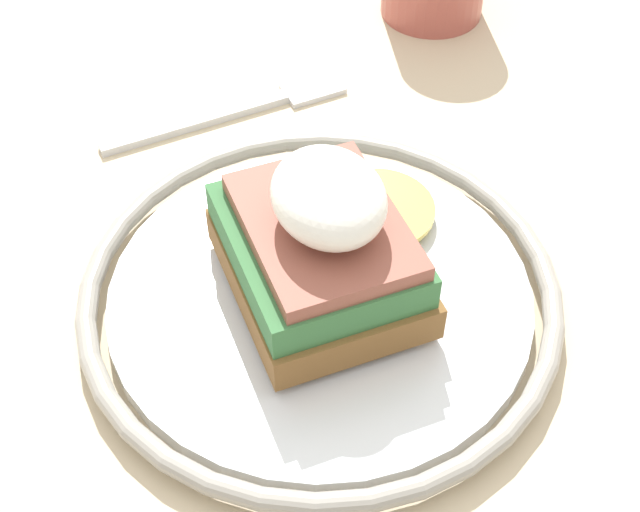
# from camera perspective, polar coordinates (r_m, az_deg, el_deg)

# --- Properties ---
(dining_table) EXTENTS (0.90, 0.77, 0.75)m
(dining_table) POSITION_cam_1_polar(r_m,az_deg,el_deg) (0.54, -1.49, -11.77)
(dining_table) COLOR #C6B28E
(dining_table) RESTS_ON ground_plane
(plate) EXTENTS (0.23, 0.23, 0.02)m
(plate) POSITION_cam_1_polar(r_m,az_deg,el_deg) (0.43, -0.00, -2.45)
(plate) COLOR silver
(plate) RESTS_ON dining_table
(sandwich) EXTENTS (0.11, 0.12, 0.08)m
(sandwich) POSITION_cam_1_polar(r_m,az_deg,el_deg) (0.40, 0.18, 0.91)
(sandwich) COLOR brown
(sandwich) RESTS_ON plate
(fork) EXTENTS (0.03, 0.15, 0.00)m
(fork) POSITION_cam_1_polar(r_m,az_deg,el_deg) (0.54, -5.25, 9.27)
(fork) COLOR silver
(fork) RESTS_ON dining_table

